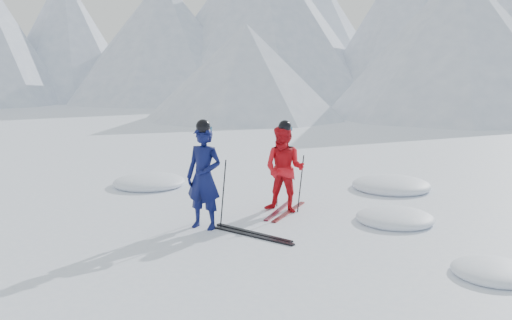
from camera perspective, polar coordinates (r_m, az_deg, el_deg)
The scene contains 12 objects.
ground at distance 9.88m, azimuth 7.07°, elevation -7.66°, with size 160.00×160.00×0.00m, color white.
skier_blue at distance 9.95m, azimuth -5.51°, elevation -1.83°, with size 0.70×0.46×1.91m, color #0B1145.
skier_red at distance 11.07m, azimuth 3.01°, elevation -0.96°, with size 0.87×0.68×1.79m, color red.
pole_blue_left at distance 10.31m, azimuth -6.26°, elevation -3.24°, with size 0.02×0.02×1.27m, color black.
pole_blue_right at distance 10.06m, azimuth -3.47°, elevation -3.54°, with size 0.02×0.02×1.27m, color black.
pole_red_left at distance 11.49m, azimuth 2.33°, elevation -2.08°, with size 0.02×0.02×1.19m, color black.
pole_red_right at distance 11.11m, azimuth 4.72°, elevation -2.51°, with size 0.02×0.02×1.19m, color black.
ski_worn_left at distance 11.32m, azimuth 2.44°, elevation -5.27°, with size 0.09×1.70×0.03m, color black.
ski_worn_right at distance 11.20m, azimuth 3.50°, elevation -5.44°, with size 0.09×1.70×0.03m, color black.
ski_loose_a at distance 9.79m, azimuth -0.31°, elevation -7.66°, with size 0.09×1.70×0.03m, color black.
ski_loose_b at distance 9.62m, azimuth -0.31°, elevation -7.98°, with size 0.09×1.70×0.03m, color black.
snow_lumps at distance 12.44m, azimuth 5.70°, elevation -4.01°, with size 9.90×6.19×0.42m.
Camera 1 is at (4.14, -8.48, 2.93)m, focal length 38.00 mm.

